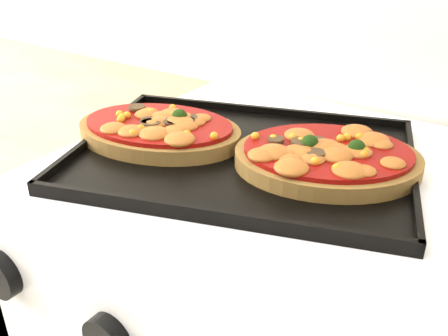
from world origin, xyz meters
The scene contains 5 objects.
control_panel centered at (-0.04, 1.39, 0.85)m, with size 0.60×0.02×0.09m, color silver.
knob_left centered at (-0.21, 1.37, 0.85)m, with size 0.06×0.06×0.02m, color black.
baking_tray centered at (-0.08, 1.69, 0.92)m, with size 0.48×0.35×0.02m, color black.
pizza_left centered at (-0.21, 1.66, 0.94)m, with size 0.26×0.18×0.04m, color brown, non-canonical shape.
pizza_right centered at (0.04, 1.72, 0.94)m, with size 0.26×0.20×0.04m, color brown, non-canonical shape.
Camera 1 is at (0.27, 1.13, 1.24)m, focal length 40.00 mm.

